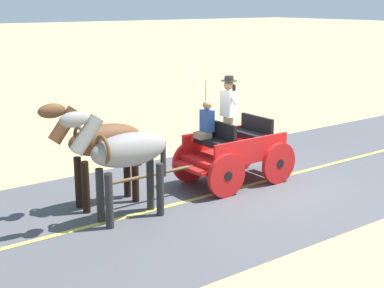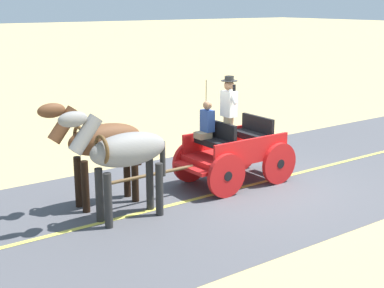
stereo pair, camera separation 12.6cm
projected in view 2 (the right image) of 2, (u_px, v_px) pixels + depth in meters
ground_plane at (253, 185)px, 12.40m from camera, size 200.00×200.00×0.00m
road_surface at (253, 185)px, 12.40m from camera, size 5.97×160.00×0.01m
road_centre_stripe at (253, 184)px, 12.40m from camera, size 0.12×160.00×0.00m
horse_drawn_carriage at (232, 149)px, 12.31m from camera, size 1.43×4.50×2.50m
horse_near_side at (123, 153)px, 10.10m from camera, size 0.59×2.13×2.21m
horse_off_side at (100, 142)px, 10.84m from camera, size 0.62×2.13×2.21m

